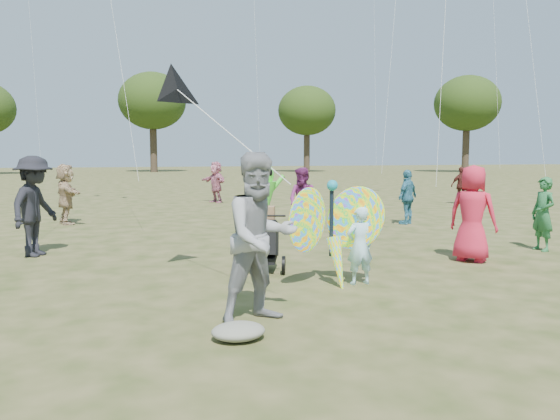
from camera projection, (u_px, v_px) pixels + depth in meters
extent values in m
plane|color=#51592B|center=(329.00, 306.00, 7.02)|extent=(160.00, 160.00, 0.00)
imported|color=#AAE1F1|center=(360.00, 246.00, 8.13)|extent=(0.43, 0.28, 1.17)
imported|color=gray|center=(261.00, 238.00, 6.29)|extent=(1.12, 0.97, 1.97)
ellipsoid|color=gray|center=(238.00, 331.00, 5.73)|extent=(0.57, 0.47, 0.18)
imported|color=red|center=(473.00, 213.00, 9.85)|extent=(0.96, 1.02, 1.75)
imported|color=black|center=(35.00, 206.00, 10.36)|extent=(1.18, 1.42, 1.92)
imported|color=teal|center=(407.00, 197.00, 15.15)|extent=(0.95, 0.78, 1.52)
imported|color=tan|center=(66.00, 194.00, 15.14)|extent=(0.87, 1.63, 1.68)
imported|color=#71255F|center=(303.00, 201.00, 13.13)|extent=(0.98, 1.00, 1.63)
imported|color=#266636|center=(543.00, 214.00, 10.97)|extent=(0.36, 0.55, 1.49)
imported|color=#52201B|center=(462.00, 185.00, 21.27)|extent=(0.90, 0.49, 1.46)
imported|color=#C16E85|center=(216.00, 182.00, 21.93)|extent=(1.02, 1.61, 1.66)
cube|color=black|center=(264.00, 238.00, 9.06)|extent=(0.73, 0.97, 0.71)
cube|color=black|center=(264.00, 258.00, 9.10)|extent=(0.63, 0.79, 0.10)
ellipsoid|color=black|center=(260.00, 217.00, 9.27)|extent=(0.51, 0.45, 0.33)
cylinder|color=black|center=(255.00, 267.00, 8.70)|extent=(0.15, 0.30, 0.30)
cylinder|color=black|center=(284.00, 265.00, 8.84)|extent=(0.15, 0.30, 0.30)
cylinder|color=black|center=(257.00, 259.00, 9.54)|extent=(0.12, 0.22, 0.22)
cylinder|color=black|center=(272.00, 216.00, 8.57)|extent=(0.42, 0.18, 0.03)
cube|color=#936C47|center=(264.00, 214.00, 8.98)|extent=(0.42, 0.38, 0.26)
ellipsoid|color=#FF4C28|center=(308.00, 220.00, 7.90)|extent=(0.98, 0.71, 1.24)
ellipsoid|color=#FF4C28|center=(356.00, 218.00, 8.13)|extent=(0.98, 0.71, 1.24)
cylinder|color=black|center=(331.00, 223.00, 8.04)|extent=(0.06, 0.06, 1.00)
cone|color=#FF4C28|center=(339.00, 267.00, 7.96)|extent=(0.36, 0.49, 0.93)
sphere|color=teal|center=(332.00, 185.00, 7.96)|extent=(0.16, 0.16, 0.16)
cone|color=black|center=(177.00, 89.00, 8.07)|extent=(0.89, 0.62, 0.81)
cylinder|color=silver|center=(227.00, 131.00, 7.26)|extent=(1.07, 2.20, 1.33)
cone|color=#4DEB37|center=(265.00, 201.00, 13.49)|extent=(0.56, 0.56, 0.95)
ellipsoid|color=#4DEB37|center=(265.00, 174.00, 13.42)|extent=(0.44, 0.39, 0.57)
ellipsoid|color=black|center=(263.00, 173.00, 13.22)|extent=(0.10, 0.05, 0.17)
ellipsoid|color=black|center=(271.00, 172.00, 13.27)|extent=(0.10, 0.05, 0.17)
cylinder|color=#4DEB37|center=(253.00, 185.00, 13.36)|extent=(0.43, 0.10, 0.49)
cylinder|color=#4DEB37|center=(277.00, 184.00, 13.53)|extent=(0.43, 0.10, 0.49)
cylinder|color=silver|center=(279.00, 225.00, 13.45)|extent=(0.61, 0.41, 0.41)
cylinder|color=#3A2D21|center=(154.00, 151.00, 59.60)|extent=(0.77, 0.77, 4.62)
ellipsoid|color=#2B4214|center=(152.00, 101.00, 59.05)|extent=(7.26, 7.26, 6.17)
cylinder|color=#3A2D21|center=(307.00, 154.00, 59.63)|extent=(0.66, 0.67, 3.99)
ellipsoid|color=#2B4214|center=(307.00, 111.00, 59.15)|extent=(6.27, 6.27, 5.33)
cylinder|color=#3A2D21|center=(466.00, 152.00, 58.65)|extent=(0.73, 0.73, 4.41)
ellipsoid|color=#2B4214|center=(467.00, 103.00, 58.12)|extent=(6.93, 6.93, 5.89)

